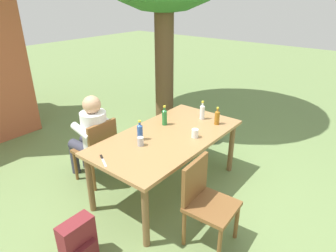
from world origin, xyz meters
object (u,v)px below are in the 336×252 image
Objects in this scene: bottle_clear at (202,111)px; cup_steel at (141,141)px; person_in_white_shirt at (91,134)px; backpack_by_far_side at (211,130)px; bottle_amber at (217,117)px; table_knife at (103,160)px; chair_near_left at (205,198)px; chair_far_left at (98,148)px; backpack_by_near_side at (79,243)px; dining_table at (168,141)px; bottle_blue at (140,132)px; cup_white at (195,133)px; bottle_green at (165,117)px.

bottle_clear is 2.53× the size of cup_steel.
backpack_by_far_side is (1.90, -0.64, -0.46)m from person_in_white_shirt.
bottle_amber is 1.03× the size of table_knife.
backpack_by_far_side is at bearing 29.18° from chair_near_left.
chair_far_left is at bearing -90.69° from person_in_white_shirt.
cup_steel is 1.17m from backpack_by_near_side.
dining_table is at bearing -169.69° from backpack_by_far_side.
bottle_blue reaches higher than dining_table.
bottle_blue reaches higher than bottle_amber.
chair_far_left is at bearing 102.72° from bottle_blue.
cup_white is at bearing -33.65° from cup_steel.
chair_near_left is 0.84m from cup_white.
dining_table is 0.87m from table_knife.
bottle_clear is 1.10m from backpack_by_far_side.
chair_near_left is at bearing -90.14° from person_in_white_shirt.
chair_far_left is (-0.43, 0.80, -0.18)m from dining_table.
cup_steel reaches higher than table_knife.
bottle_amber is at bearing -45.50° from chair_far_left.
dining_table is at bearing 61.70° from chair_near_left.
bottle_green is (0.64, 1.02, 0.37)m from chair_near_left.
table_knife is at bearing 172.09° from bottle_clear.
backpack_by_far_side is at bearing 10.31° from dining_table.
chair_near_left is at bearing -66.25° from table_knife.
bottle_amber is (0.64, -0.29, 0.18)m from dining_table.
backpack_by_far_side is at bearing 21.31° from bottle_clear.
bottle_clear is at bearing -41.37° from person_in_white_shirt.
bottle_green is at bearing 3.44° from table_knife.
cup_white is 0.22× the size of backpack_by_near_side.
backpack_by_near_side is at bearing -171.35° from cup_steel.
chair_far_left is 0.93m from bottle_green.
chair_near_left reaches higher than dining_table.
bottle_clear reaches higher than backpack_by_near_side.
backpack_by_far_side is at bearing 6.81° from backpack_by_near_side.
bottle_amber is at bearing -19.72° from cup_steel.
chair_near_left is 3.91× the size of table_knife.
person_in_white_shirt is 2.06m from backpack_by_far_side.
bottle_clear is 1.53m from table_knife.
chair_far_left is 1.87× the size of backpack_by_near_side.
bottle_amber is 0.91× the size of bottle_clear.
bottle_clear is (1.08, -0.96, 0.21)m from person_in_white_shirt.
bottle_blue is (-0.29, 0.18, 0.18)m from dining_table.
cup_white is at bearing 41.74° from chair_near_left.
bottle_green is (-0.43, 0.51, 0.01)m from bottle_amber.
bottle_green is 0.55× the size of backpack_by_near_side.
bottle_green is at bearing 57.93° from chair_near_left.
bottle_amber is 1.03m from bottle_blue.
cup_steel is 0.21× the size of backpack_by_near_side.
chair_near_left is 3.79× the size of bottle_amber.
backpack_by_near_side is (-2.05, -0.02, -0.64)m from bottle_clear.
bottle_clear is 0.54× the size of backpack_by_near_side.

